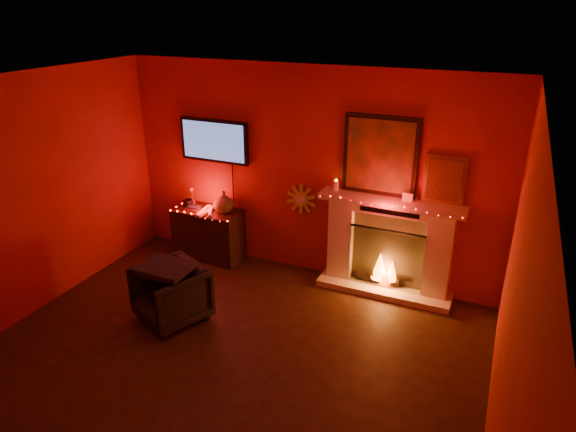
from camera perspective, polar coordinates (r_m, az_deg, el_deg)
name	(u,v)px	position (r m, az deg, el deg)	size (l,w,h in m)	color
room	(196,256)	(4.48, -10.18, -4.44)	(5.00, 5.00, 5.00)	black
fireplace	(388,237)	(6.35, 11.09, -2.30)	(1.72, 0.40, 2.18)	beige
tv	(214,141)	(6.98, -8.19, 8.25)	(1.00, 0.07, 1.24)	black
sunburst_clock	(301,199)	(6.65, 1.46, 1.88)	(0.40, 0.03, 0.40)	gold
console_table	(210,231)	(7.26, -8.70, -1.63)	(0.94, 0.54, 1.01)	black
armchair	(171,294)	(5.99, -12.88, -8.44)	(0.70, 0.72, 0.65)	black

